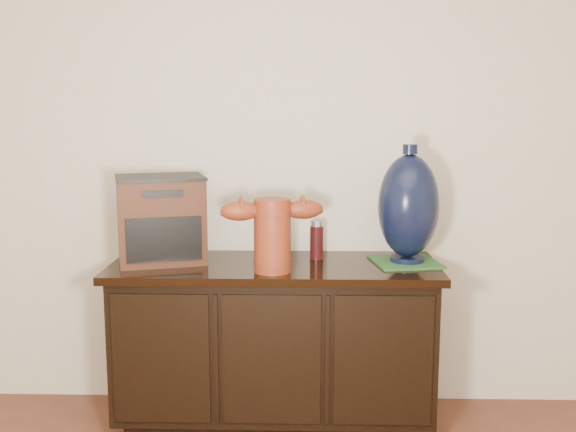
{
  "coord_description": "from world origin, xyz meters",
  "views": [
    {
      "loc": [
        0.14,
        -0.71,
        1.45
      ],
      "look_at": [
        0.06,
        2.18,
        0.98
      ],
      "focal_mm": 42.0,
      "sensor_mm": 36.0,
      "label": 1
    }
  ],
  "objects_px": {
    "sideboard": "(274,342)",
    "spray_can": "(317,240)",
    "terracotta_vessel": "(272,231)",
    "tv_radio": "(161,219)",
    "lamp_base": "(408,206)"
  },
  "relations": [
    {
      "from": "sideboard",
      "to": "terracotta_vessel",
      "type": "relative_size",
      "value": 3.3
    },
    {
      "from": "terracotta_vessel",
      "to": "spray_can",
      "type": "bearing_deg",
      "value": 40.89
    },
    {
      "from": "terracotta_vessel",
      "to": "tv_radio",
      "type": "relative_size",
      "value": 0.97
    },
    {
      "from": "sideboard",
      "to": "lamp_base",
      "type": "xyz_separation_m",
      "value": [
        0.6,
        0.02,
        0.63
      ]
    },
    {
      "from": "sideboard",
      "to": "tv_radio",
      "type": "distance_m",
      "value": 0.76
    },
    {
      "from": "spray_can",
      "to": "sideboard",
      "type": "bearing_deg",
      "value": -152.4
    },
    {
      "from": "terracotta_vessel",
      "to": "tv_radio",
      "type": "xyz_separation_m",
      "value": [
        -0.51,
        0.19,
        0.02
      ]
    },
    {
      "from": "tv_radio",
      "to": "lamp_base",
      "type": "height_order",
      "value": "lamp_base"
    },
    {
      "from": "tv_radio",
      "to": "spray_can",
      "type": "height_order",
      "value": "tv_radio"
    },
    {
      "from": "sideboard",
      "to": "spray_can",
      "type": "bearing_deg",
      "value": 27.6
    },
    {
      "from": "terracotta_vessel",
      "to": "lamp_base",
      "type": "distance_m",
      "value": 0.63
    },
    {
      "from": "spray_can",
      "to": "tv_radio",
      "type": "bearing_deg",
      "value": -174.73
    },
    {
      "from": "terracotta_vessel",
      "to": "tv_radio",
      "type": "height_order",
      "value": "tv_radio"
    },
    {
      "from": "lamp_base",
      "to": "spray_can",
      "type": "relative_size",
      "value": 2.92
    },
    {
      "from": "tv_radio",
      "to": "spray_can",
      "type": "bearing_deg",
      "value": -11.38
    }
  ]
}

